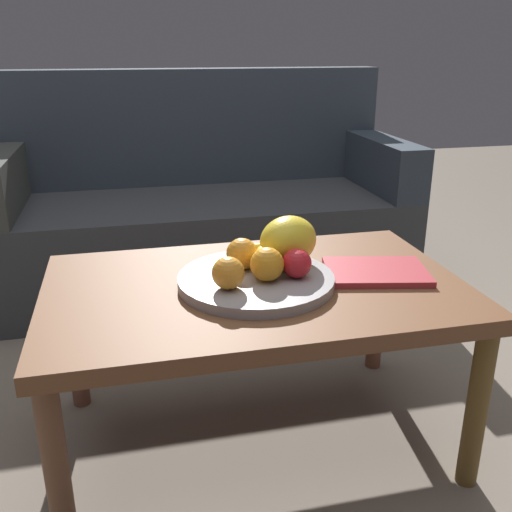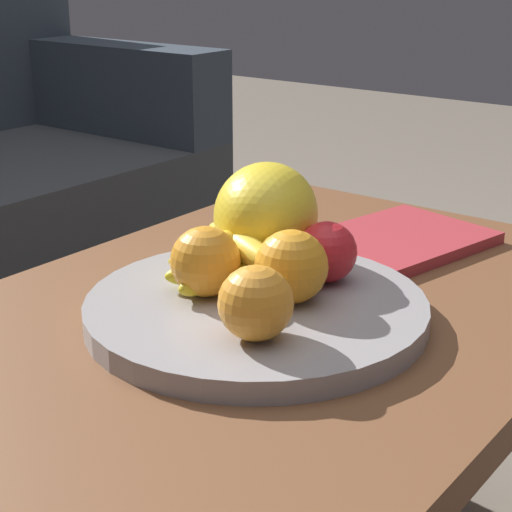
{
  "view_description": "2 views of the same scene",
  "coord_description": "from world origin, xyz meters",
  "views": [
    {
      "loc": [
        -0.29,
        -1.24,
        1.0
      ],
      "look_at": [
        -0.0,
        -0.01,
        0.53
      ],
      "focal_mm": 40.01,
      "sensor_mm": 36.0,
      "label": 1
    },
    {
      "loc": [
        -0.67,
        -0.53,
        0.84
      ],
      "look_at": [
        -0.0,
        -0.01,
        0.53
      ],
      "focal_mm": 59.05,
      "sensor_mm": 36.0,
      "label": 2
    }
  ],
  "objects": [
    {
      "name": "fruit_bowl",
      "position": [
        -0.0,
        -0.01,
        0.47
      ],
      "size": [
        0.38,
        0.38,
        0.03
      ],
      "primitive_type": "cylinder",
      "color": "#979496",
      "rests_on": "coffee_table"
    },
    {
      "name": "ground_plane",
      "position": [
        0.0,
        0.0,
        0.0
      ],
      "size": [
        8.0,
        8.0,
        0.0
      ],
      "primitive_type": "plane",
      "color": "slate"
    },
    {
      "name": "magazine",
      "position": [
        0.31,
        -0.01,
        0.46
      ],
      "size": [
        0.28,
        0.23,
        0.02
      ],
      "primitive_type": "cube",
      "rotation": [
        0.0,
        0.0,
        -0.21
      ],
      "color": "#B1333B",
      "rests_on": "coffee_table"
    },
    {
      "name": "banana_bunch",
      "position": [
        0.02,
        0.04,
        0.51
      ],
      "size": [
        0.16,
        0.16,
        0.06
      ],
      "color": "gold",
      "rests_on": "fruit_bowl"
    },
    {
      "name": "orange_left",
      "position": [
        -0.02,
        0.04,
        0.52
      ],
      "size": [
        0.08,
        0.08,
        0.08
      ],
      "primitive_type": "sphere",
      "color": "orange",
      "rests_on": "fruit_bowl"
    },
    {
      "name": "coffee_table",
      "position": [
        0.0,
        0.0,
        0.4
      ],
      "size": [
        1.01,
        0.63,
        0.45
      ],
      "color": "brown",
      "rests_on": "ground_plane"
    },
    {
      "name": "couch",
      "position": [
        0.03,
        1.13,
        0.3
      ],
      "size": [
        1.7,
        0.7,
        0.9
      ],
      "color": "#35383C",
      "rests_on": "ground_plane"
    },
    {
      "name": "orange_front",
      "position": [
        0.02,
        -0.04,
        0.52
      ],
      "size": [
        0.08,
        0.08,
        0.08
      ],
      "primitive_type": "sphere",
      "color": "orange",
      "rests_on": "fruit_bowl"
    },
    {
      "name": "orange_right",
      "position": [
        -0.08,
        -0.07,
        0.52
      ],
      "size": [
        0.07,
        0.07,
        0.07
      ],
      "primitive_type": "sphere",
      "color": "orange",
      "rests_on": "fruit_bowl"
    },
    {
      "name": "melon_large_front",
      "position": [
        0.1,
        0.05,
        0.54
      ],
      "size": [
        0.19,
        0.18,
        0.12
      ],
      "primitive_type": "ellipsoid",
      "rotation": [
        0.0,
        0.0,
        0.47
      ],
      "color": "yellow",
      "rests_on": "fruit_bowl"
    },
    {
      "name": "apple_front",
      "position": [
        0.09,
        -0.04,
        0.51
      ],
      "size": [
        0.07,
        0.07,
        0.07
      ],
      "primitive_type": "sphere",
      "color": "red",
      "rests_on": "fruit_bowl"
    }
  ]
}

